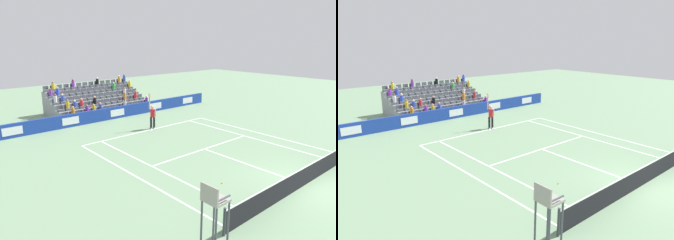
{
  "view_description": "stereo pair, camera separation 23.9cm",
  "coord_description": "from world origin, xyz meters",
  "views": [
    {
      "loc": [
        13.53,
        5.86,
        6.63
      ],
      "look_at": [
        -0.18,
        -10.05,
        1.1
      ],
      "focal_mm": 33.21,
      "sensor_mm": 36.0,
      "label": 1
    },
    {
      "loc": [
        13.35,
        6.01,
        6.63
      ],
      "look_at": [
        -0.18,
        -10.05,
        1.1
      ],
      "focal_mm": 33.21,
      "sensor_mm": 36.0,
      "label": 2
    }
  ],
  "objects": [
    {
      "name": "line_doubles_sideline_left",
      "position": [
        5.49,
        -5.95,
        0.0
      ],
      "size": [
        0.1,
        11.89,
        0.01
      ],
      "primitive_type": "cube",
      "color": "white",
      "rests_on": "ground"
    },
    {
      "name": "line_singles_sideline_left",
      "position": [
        4.12,
        -5.95,
        0.0
      ],
      "size": [
        0.1,
        11.89,
        0.01
      ],
      "primitive_type": "cube",
      "color": "white",
      "rests_on": "ground"
    },
    {
      "name": "stadium_stand",
      "position": [
        0.01,
        -20.1,
        0.83
      ],
      "size": [
        8.68,
        4.75,
        3.04
      ],
      "color": "gray",
      "rests_on": "ground"
    },
    {
      "name": "sponsor_barrier",
      "position": [
        -0.0,
        -16.54,
        0.51
      ],
      "size": [
        20.85,
        0.22,
        1.02
      ],
      "color": "#193899",
      "rests_on": "ground"
    },
    {
      "name": "tennis_player",
      "position": [
        -0.36,
        -12.05,
        0.99
      ],
      "size": [
        0.51,
        0.43,
        2.85
      ],
      "color": "black",
      "rests_on": "ground"
    },
    {
      "name": "line_baseline",
      "position": [
        0.0,
        -11.89,
        0.0
      ],
      "size": [
        10.97,
        0.1,
        0.01
      ],
      "primitive_type": "cube",
      "color": "white",
      "rests_on": "ground"
    },
    {
      "name": "ground_plane",
      "position": [
        0.0,
        0.0,
        0.0
      ],
      "size": [
        80.0,
        80.0,
        0.0
      ],
      "primitive_type": "plane",
      "color": "gray"
    },
    {
      "name": "line_doubles_sideline_right",
      "position": [
        -5.49,
        -5.95,
        0.0
      ],
      "size": [
        0.1,
        11.89,
        0.01
      ],
      "primitive_type": "cube",
      "color": "white",
      "rests_on": "ground"
    },
    {
      "name": "line_singles_sideline_right",
      "position": [
        -4.12,
        -5.95,
        0.0
      ],
      "size": [
        0.1,
        11.89,
        0.01
      ],
      "primitive_type": "cube",
      "color": "white",
      "rests_on": "ground"
    },
    {
      "name": "umpire_chair",
      "position": [
        6.76,
        0.2,
        1.52
      ],
      "size": [
        0.7,
        0.7,
        2.34
      ],
      "color": "#474C54",
      "rests_on": "ground"
    },
    {
      "name": "line_service",
      "position": [
        0.0,
        -6.4,
        0.0
      ],
      "size": [
        8.23,
        0.1,
        0.01
      ],
      "primitive_type": "cube",
      "color": "white",
      "rests_on": "ground"
    },
    {
      "name": "line_centre_service",
      "position": [
        0.0,
        -3.2,
        0.0
      ],
      "size": [
        0.1,
        6.4,
        0.01
      ],
      "primitive_type": "cube",
      "color": "white",
      "rests_on": "ground"
    },
    {
      "name": "loose_tennis_ball",
      "position": [
        2.85,
        -2.62,
        0.03
      ],
      "size": [
        0.07,
        0.07,
        0.07
      ],
      "primitive_type": "sphere",
      "color": "#D1E533",
      "rests_on": "ground"
    },
    {
      "name": "line_centre_mark",
      "position": [
        0.0,
        -11.79,
        0.0
      ],
      "size": [
        0.1,
        0.2,
        0.01
      ],
      "primitive_type": "cube",
      "color": "white",
      "rests_on": "ground"
    },
    {
      "name": "tennis_net",
      "position": [
        0.0,
        0.0,
        0.49
      ],
      "size": [
        11.97,
        0.1,
        1.07
      ],
      "color": "#33383D",
      "rests_on": "ground"
    }
  ]
}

